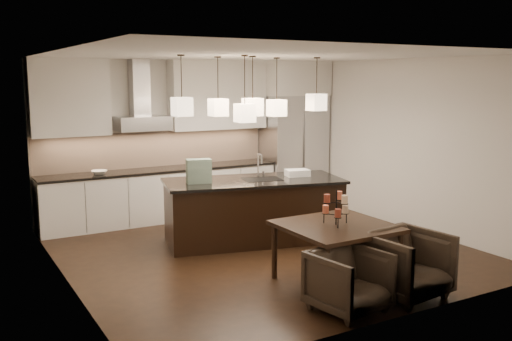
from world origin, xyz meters
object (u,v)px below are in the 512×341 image
refrigerator (294,150)px  island_body (254,212)px  armchair_right (407,264)px  dining_table (335,254)px  armchair_left (349,281)px

refrigerator → island_body: size_ratio=0.83×
island_body → refrigerator: bearing=57.3°
refrigerator → armchair_right: bearing=-108.5°
refrigerator → dining_table: bearing=-116.9°
refrigerator → island_body: bearing=-136.4°
armchair_left → armchair_right: size_ratio=0.88×
dining_table → island_body: bearing=88.0°
island_body → armchair_right: (0.39, -2.85, -0.08)m
dining_table → armchair_left: bearing=-118.2°
refrigerator → dining_table: 4.54m
island_body → armchair_left: island_body is taller
armchair_right → dining_table: bearing=115.8°
refrigerator → armchair_right: 5.03m
armchair_left → armchair_right: bearing=-8.3°
refrigerator → island_body: (-1.97, -1.88, -0.62)m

